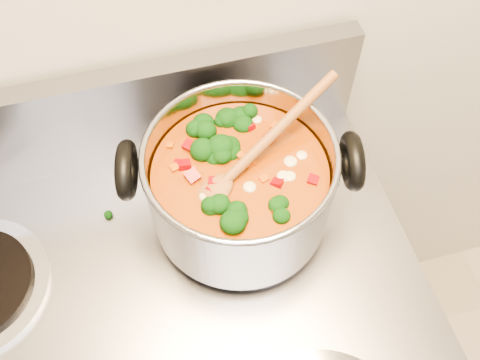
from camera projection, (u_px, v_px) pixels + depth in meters
name	position (u px, v px, depth m)	size (l,w,h in m)	color
stockpot	(240.00, 185.00, 0.68)	(0.30, 0.24, 0.14)	#A7A7AF
wooden_spoon	(245.00, 162.00, 0.64)	(0.22, 0.13, 0.08)	brown
cooktop_crumbs	(200.00, 243.00, 0.71)	(0.30, 0.21, 0.01)	black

